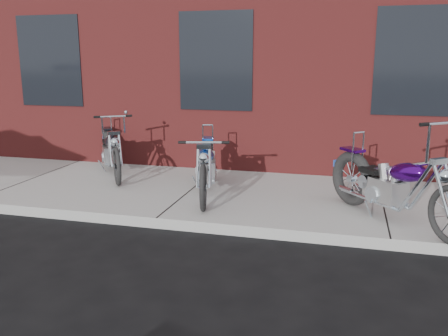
# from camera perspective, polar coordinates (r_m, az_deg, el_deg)

# --- Properties ---
(ground) EXTENTS (120.00, 120.00, 0.00)m
(ground) POSITION_cam_1_polar(r_m,az_deg,el_deg) (6.53, -8.11, -7.24)
(ground) COLOR black
(ground) RESTS_ON ground
(sidewalk) EXTENTS (22.00, 3.00, 0.15)m
(sidewalk) POSITION_cam_1_polar(r_m,az_deg,el_deg) (7.84, -3.91, -3.10)
(sidewalk) COLOR #97958F
(sidewalk) RESTS_ON ground
(chopper_purple) EXTENTS (1.70, 1.99, 1.40)m
(chopper_purple) POSITION_cam_1_polar(r_m,az_deg,el_deg) (6.55, 19.69, -2.29)
(chopper_purple) COLOR black
(chopper_purple) RESTS_ON sidewalk
(chopper_blue) EXTENTS (0.77, 2.28, 1.01)m
(chopper_blue) POSITION_cam_1_polar(r_m,az_deg,el_deg) (7.45, -2.15, -0.01)
(chopper_blue) COLOR black
(chopper_blue) RESTS_ON sidewalk
(chopper_third) EXTENTS (1.35, 1.97, 1.16)m
(chopper_third) POSITION_cam_1_polar(r_m,az_deg,el_deg) (8.99, -13.36, 1.85)
(chopper_third) COLOR black
(chopper_third) RESTS_ON sidewalk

